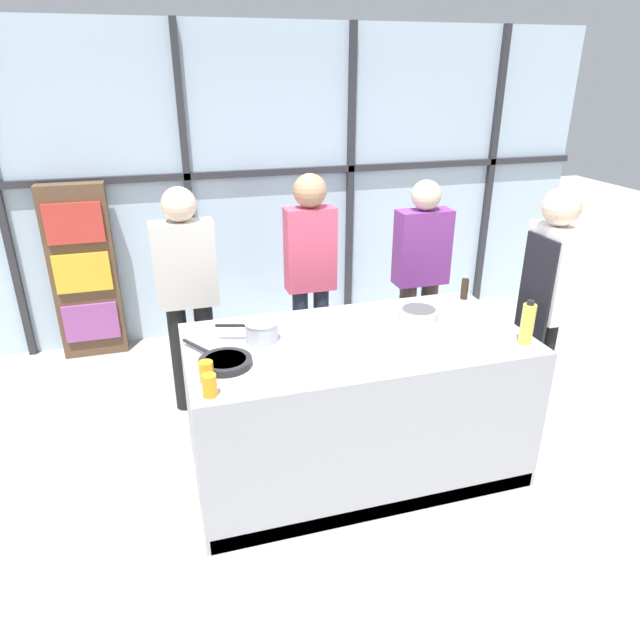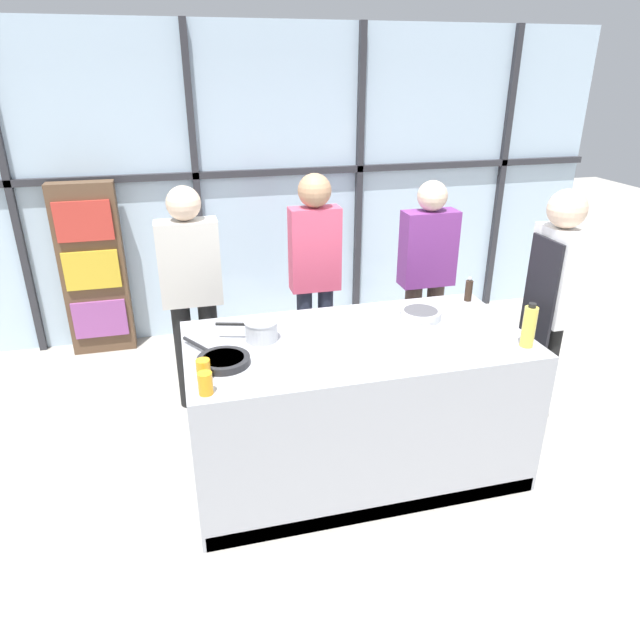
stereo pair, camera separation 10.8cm
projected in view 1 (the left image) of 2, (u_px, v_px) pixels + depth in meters
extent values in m
plane|color=#ADA89E|center=(354.00, 464.00, 3.80)|extent=(18.00, 18.00, 0.00)
cube|color=silver|center=(271.00, 187.00, 5.35)|extent=(6.40, 0.04, 2.80)
cube|color=#2D2D33|center=(272.00, 172.00, 5.25)|extent=(6.40, 0.06, 0.06)
cube|color=#2D2D33|center=(188.00, 192.00, 5.10)|extent=(0.06, 0.06, 2.80)
cube|color=#2D2D33|center=(350.00, 183.00, 5.50)|extent=(0.06, 0.06, 2.80)
cube|color=#2D2D33|center=(490.00, 175.00, 5.90)|extent=(0.06, 0.06, 2.80)
cube|color=brown|center=(84.00, 273.00, 4.99)|extent=(0.55, 0.16, 1.55)
cube|color=#994C93|center=(91.00, 322.00, 5.09)|extent=(0.46, 0.03, 0.34)
cube|color=gold|center=(83.00, 273.00, 4.90)|extent=(0.46, 0.03, 0.34)
cube|color=red|center=(74.00, 223.00, 4.72)|extent=(0.46, 0.03, 0.34)
cube|color=#A8AAB2|center=(355.00, 404.00, 3.61)|extent=(2.04, 1.03, 0.94)
cube|color=black|center=(245.00, 353.00, 3.24)|extent=(0.52, 0.52, 0.01)
cube|color=black|center=(382.00, 510.00, 3.34)|extent=(2.00, 0.03, 0.10)
cylinder|color=#38383D|center=(226.00, 366.00, 3.10)|extent=(0.13, 0.13, 0.01)
cylinder|color=#38383D|center=(271.00, 360.00, 3.17)|extent=(0.13, 0.13, 0.01)
cylinder|color=#38383D|center=(220.00, 346.00, 3.32)|extent=(0.13, 0.13, 0.01)
cylinder|color=#38383D|center=(262.00, 341.00, 3.38)|extent=(0.13, 0.13, 0.01)
cylinder|color=black|center=(540.00, 378.00, 3.99)|extent=(0.12, 0.12, 0.87)
cylinder|color=black|center=(526.00, 367.00, 4.13)|extent=(0.12, 0.12, 0.87)
cube|color=white|center=(550.00, 273.00, 3.76)|extent=(0.17, 0.37, 0.63)
sphere|color=beige|center=(562.00, 207.00, 3.58)|extent=(0.24, 0.24, 0.24)
cube|color=black|center=(533.00, 306.00, 3.82)|extent=(0.02, 0.31, 0.96)
cylinder|color=black|center=(207.00, 354.00, 4.33)|extent=(0.14, 0.14, 0.85)
cylinder|color=black|center=(181.00, 358.00, 4.28)|extent=(0.14, 0.14, 0.85)
cube|color=beige|center=(185.00, 264.00, 4.01)|extent=(0.43, 0.19, 0.61)
sphere|color=beige|center=(179.00, 204.00, 3.84)|extent=(0.24, 0.24, 0.24)
cylinder|color=#232838|center=(321.00, 339.00, 4.56)|extent=(0.12, 0.12, 0.87)
cylinder|color=#232838|center=(301.00, 341.00, 4.52)|extent=(0.12, 0.12, 0.87)
cube|color=#DB4C6B|center=(310.00, 249.00, 4.24)|extent=(0.37, 0.17, 0.63)
sphere|color=tan|center=(310.00, 191.00, 4.06)|extent=(0.24, 0.24, 0.24)
cylinder|color=#47382D|center=(427.00, 327.00, 4.81)|extent=(0.14, 0.14, 0.82)
cylinder|color=#47382D|center=(406.00, 330.00, 4.76)|extent=(0.14, 0.14, 0.82)
cube|color=#7A3384|center=(422.00, 247.00, 4.50)|extent=(0.43, 0.19, 0.59)
sphere|color=beige|center=(426.00, 195.00, 4.33)|extent=(0.23, 0.23, 0.23)
cylinder|color=#232326|center=(225.00, 362.00, 3.09)|extent=(0.29, 0.29, 0.04)
cylinder|color=#B26B2D|center=(225.00, 360.00, 3.08)|extent=(0.23, 0.23, 0.01)
cylinder|color=#232326|center=(196.00, 346.00, 3.25)|extent=(0.14, 0.21, 0.02)
cylinder|color=silver|center=(262.00, 331.00, 3.36)|extent=(0.19, 0.19, 0.12)
cylinder|color=silver|center=(261.00, 323.00, 3.34)|extent=(0.20, 0.20, 0.01)
cylinder|color=black|center=(230.00, 325.00, 3.34)|extent=(0.17, 0.07, 0.02)
cylinder|color=white|center=(430.00, 332.00, 3.47)|extent=(0.23, 0.23, 0.01)
cylinder|color=silver|center=(419.00, 313.00, 3.69)|extent=(0.27, 0.27, 0.06)
cylinder|color=#4C4C51|center=(419.00, 310.00, 3.68)|extent=(0.22, 0.22, 0.01)
cylinder|color=#E0CC4C|center=(527.00, 324.00, 3.31)|extent=(0.08, 0.08, 0.24)
cylinder|color=black|center=(531.00, 303.00, 3.25)|extent=(0.04, 0.04, 0.02)
cylinder|color=#332319|center=(465.00, 289.00, 3.97)|extent=(0.05, 0.05, 0.15)
sphere|color=#B2B2B7|center=(466.00, 277.00, 3.93)|extent=(0.03, 0.03, 0.03)
cylinder|color=orange|center=(210.00, 385.00, 2.79)|extent=(0.07, 0.07, 0.12)
cylinder|color=orange|center=(206.00, 372.00, 2.91)|extent=(0.07, 0.07, 0.12)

